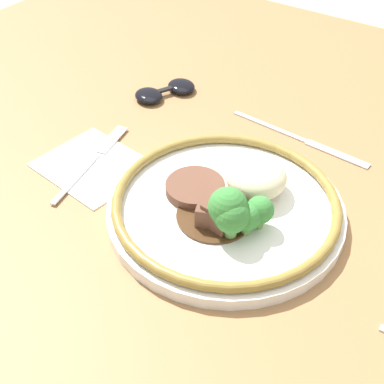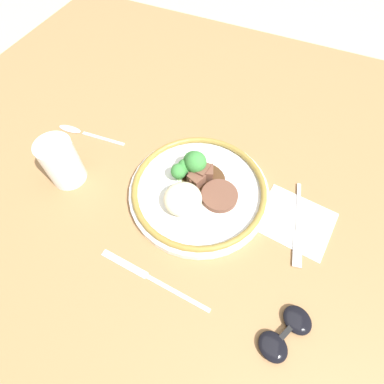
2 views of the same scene
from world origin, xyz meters
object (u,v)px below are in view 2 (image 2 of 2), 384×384
(fork, at_px, (298,231))
(sunglasses, at_px, (285,333))
(juice_glass, at_px, (63,164))
(knife, at_px, (150,278))
(plate, at_px, (198,189))
(spoon, at_px, (78,131))

(fork, distance_m, sunglasses, 0.18)
(juice_glass, xyz_separation_m, fork, (-0.46, -0.07, -0.04))
(knife, height_order, sunglasses, sunglasses)
(plate, distance_m, fork, 0.20)
(juice_glass, distance_m, knife, 0.28)
(fork, bearing_deg, spoon, -106.60)
(fork, bearing_deg, knife, -59.92)
(fork, bearing_deg, juice_glass, -93.30)
(plate, distance_m, juice_glass, 0.27)
(juice_glass, relative_size, fork, 0.57)
(juice_glass, xyz_separation_m, knife, (-0.25, 0.12, -0.04))
(fork, height_order, spoon, same)
(fork, relative_size, sunglasses, 1.61)
(knife, relative_size, sunglasses, 1.95)
(knife, distance_m, sunglasses, 0.23)
(fork, height_order, knife, fork)
(juice_glass, height_order, fork, juice_glass)
(plate, distance_m, sunglasses, 0.29)
(juice_glass, height_order, spoon, juice_glass)
(juice_glass, distance_m, spoon, 0.14)
(knife, xyz_separation_m, sunglasses, (-0.23, -0.01, 0.01))
(plate, bearing_deg, knife, 87.92)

